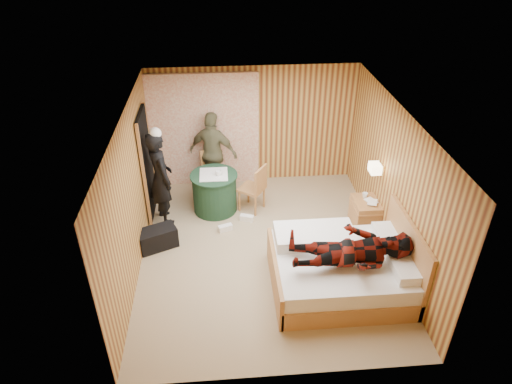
{
  "coord_description": "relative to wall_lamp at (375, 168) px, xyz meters",
  "views": [
    {
      "loc": [
        -0.66,
        -6.15,
        5.06
      ],
      "look_at": [
        -0.13,
        0.25,
        1.05
      ],
      "focal_mm": 32.0,
      "sensor_mm": 36.0,
      "label": 1
    }
  ],
  "objects": [
    {
      "name": "chair_near",
      "position": [
        -1.98,
        0.81,
        -0.74
      ],
      "size": [
        0.61,
        0.61,
        0.97
      ],
      "rotation": [
        0.0,
        0.0,
        -2.15
      ],
      "color": "tan",
      "rests_on": "floor"
    },
    {
      "name": "wall_lamp",
      "position": [
        0.0,
        0.0,
        0.0
      ],
      "size": [
        0.26,
        0.24,
        0.16
      ],
      "color": "gold",
      "rests_on": "wall_right"
    },
    {
      "name": "bed",
      "position": [
        -0.8,
        -1.39,
        -0.97
      ],
      "size": [
        2.11,
        1.67,
        1.15
      ],
      "color": "tan",
      "rests_on": "floor"
    },
    {
      "name": "wall_back",
      "position": [
        -1.92,
        2.05,
        -0.05
      ],
      "size": [
        4.2,
        0.02,
        2.5
      ],
      "primitive_type": "cube",
      "color": "gold",
      "rests_on": "floor"
    },
    {
      "name": "book_upper",
      "position": [
        -0.04,
        -0.01,
        -0.67
      ],
      "size": [
        0.24,
        0.27,
        0.02
      ],
      "primitive_type": "imported",
      "rotation": [
        0.0,
        0.0,
        -0.39
      ],
      "color": "white",
      "rests_on": "nightstand"
    },
    {
      "name": "cup_table",
      "position": [
        -2.66,
        0.85,
        -0.45
      ],
      "size": [
        0.14,
        0.14,
        0.1
      ],
      "primitive_type": "imported",
      "rotation": [
        0.0,
        0.0,
        -0.13
      ],
      "color": "white",
      "rests_on": "round_table"
    },
    {
      "name": "nightstand",
      "position": [
        -0.04,
        0.04,
        -0.99
      ],
      "size": [
        0.46,
        0.62,
        0.6
      ],
      "color": "tan",
      "rests_on": "floor"
    },
    {
      "name": "woman_standing",
      "position": [
        -3.72,
        0.65,
        -0.39
      ],
      "size": [
        0.67,
        0.78,
        1.81
      ],
      "primitive_type": "imported",
      "rotation": [
        0.0,
        0.0,
        2.0
      ],
      "color": "black",
      "rests_on": "floor"
    },
    {
      "name": "curtain",
      "position": [
        -2.92,
        1.98,
        -0.1
      ],
      "size": [
        2.2,
        0.08,
        2.4
      ],
      "primitive_type": "cube",
      "color": "white",
      "rests_on": "floor"
    },
    {
      "name": "sneaker_right",
      "position": [
        -2.17,
        0.47,
        -1.24
      ],
      "size": [
        0.28,
        0.18,
        0.11
      ],
      "primitive_type": "cube",
      "rotation": [
        0.0,
        0.0,
        -0.34
      ],
      "color": "white",
      "rests_on": "floor"
    },
    {
      "name": "round_table",
      "position": [
        -2.76,
        0.9,
        -0.9
      ],
      "size": [
        0.9,
        0.9,
        0.8
      ],
      "color": "#1F432B",
      "rests_on": "floor"
    },
    {
      "name": "sneaker_left",
      "position": [
        -2.59,
        0.19,
        -1.24
      ],
      "size": [
        0.28,
        0.18,
        0.12
      ],
      "primitive_type": "cube",
      "rotation": [
        0.0,
        0.0,
        0.33
      ],
      "color": "white",
      "rests_on": "floor"
    },
    {
      "name": "chair_far",
      "position": [
        -2.8,
        1.6,
        -0.76
      ],
      "size": [
        0.55,
        0.55,
        0.93
      ],
      "rotation": [
        0.0,
        0.0,
        0.41
      ],
      "color": "tan",
      "rests_on": "floor"
    },
    {
      "name": "duffel_bag",
      "position": [
        -3.77,
        -0.19,
        -1.11
      ],
      "size": [
        0.74,
        0.58,
        0.37
      ],
      "primitive_type": "cube",
      "rotation": [
        0.0,
        0.0,
        0.41
      ],
      "color": "black",
      "rests_on": "floor"
    },
    {
      "name": "man_at_table",
      "position": [
        -2.76,
        1.66,
        -0.44
      ],
      "size": [
        1.09,
        0.79,
        1.72
      ],
      "primitive_type": "imported",
      "rotation": [
        0.0,
        0.0,
        2.73
      ],
      "color": "#696746",
      "rests_on": "floor"
    },
    {
      "name": "man_on_bed",
      "position": [
        -0.77,
        -1.62,
        -0.3
      ],
      "size": [
        0.86,
        0.67,
        1.77
      ],
      "primitive_type": "imported",
      "rotation": [
        0.0,
        1.57,
        0.0
      ],
      "color": "#5F1109",
      "rests_on": "bed"
    },
    {
      "name": "cup_nightstand",
      "position": [
        -0.04,
        0.17,
        -0.65
      ],
      "size": [
        0.12,
        0.12,
        0.09
      ],
      "primitive_type": "imported",
      "rotation": [
        0.0,
        0.0,
        -0.17
      ],
      "color": "white",
      "rests_on": "nightstand"
    },
    {
      "name": "book_lower",
      "position": [
        -0.04,
        -0.01,
        -0.69
      ],
      "size": [
        0.25,
        0.27,
        0.02
      ],
      "primitive_type": "imported",
      "rotation": [
        0.0,
        0.0,
        0.46
      ],
      "color": "white",
      "rests_on": "nightstand"
    },
    {
      "name": "wall_right",
      "position": [
        0.18,
        -0.45,
        -0.05
      ],
      "size": [
        0.02,
        5.0,
        2.5
      ],
      "primitive_type": "cube",
      "color": "gold",
      "rests_on": "floor"
    },
    {
      "name": "ceiling",
      "position": [
        -1.92,
        -0.45,
        1.2
      ],
      "size": [
        4.2,
        5.0,
        0.01
      ],
      "primitive_type": "cube",
      "color": "white",
      "rests_on": "wall_back"
    },
    {
      "name": "doorway",
      "position": [
        -3.98,
        0.95,
        -0.28
      ],
      "size": [
        0.06,
        0.9,
        2.05
      ],
      "primitive_type": "cube",
      "color": "black",
      "rests_on": "floor"
    },
    {
      "name": "wall_left",
      "position": [
        -4.02,
        -0.45,
        -0.05
      ],
      "size": [
        0.02,
        5.0,
        2.5
      ],
      "primitive_type": "cube",
      "color": "gold",
      "rests_on": "floor"
    },
    {
      "name": "floor",
      "position": [
        -1.92,
        -0.45,
        -1.3
      ],
      "size": [
        4.2,
        5.0,
        0.01
      ],
      "primitive_type": "cube",
      "color": "tan",
      "rests_on": "ground"
    }
  ]
}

